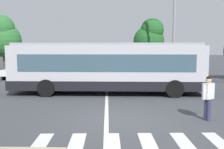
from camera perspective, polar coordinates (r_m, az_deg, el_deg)
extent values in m
plane|color=#424449|center=(9.92, 1.54, -10.31)|extent=(160.00, 160.00, 0.00)
cylinder|color=black|center=(16.91, 12.19, -1.83)|extent=(1.01, 0.35, 1.00)
cylinder|color=black|center=(14.63, 13.82, -3.11)|extent=(1.01, 0.35, 1.00)
cylinder|color=black|center=(17.16, -12.25, -1.72)|extent=(1.01, 0.35, 1.00)
cylinder|color=black|center=(14.92, -14.45, -2.95)|extent=(1.01, 0.35, 1.00)
cube|color=silver|center=(15.37, -1.12, 1.74)|extent=(11.39, 3.13, 2.55)
cube|color=black|center=(15.48, -1.11, -1.96)|extent=(11.50, 3.16, 0.55)
cube|color=#3D5666|center=(15.35, -1.12, 2.87)|extent=(10.04, 3.11, 0.96)
cube|color=#3D5666|center=(16.07, 19.39, 2.31)|extent=(0.16, 2.24, 1.63)
cube|color=black|center=(16.04, 19.51, 5.49)|extent=(0.16, 1.94, 0.28)
cube|color=#99999E|center=(15.33, -1.13, 6.79)|extent=(10.93, 2.90, 0.16)
cube|color=#28282B|center=(16.25, 19.59, -2.62)|extent=(0.25, 2.55, 0.36)
cylinder|color=#333856|center=(10.55, 20.30, -7.31)|extent=(0.16, 0.16, 0.85)
cylinder|color=#333856|center=(10.47, 20.83, -7.43)|extent=(0.16, 0.16, 0.85)
cube|color=white|center=(10.37, 20.72, -3.47)|extent=(0.48, 0.42, 0.60)
cylinder|color=white|center=(10.19, 19.86, -3.77)|extent=(0.10, 0.10, 0.55)
cylinder|color=white|center=(10.56, 21.53, -3.50)|extent=(0.10, 0.10, 0.55)
sphere|color=tan|center=(10.31, 20.80, -1.22)|extent=(0.22, 0.22, 0.22)
sphere|color=black|center=(10.30, 20.82, -0.86)|extent=(0.19, 0.19, 0.19)
cylinder|color=black|center=(26.39, -20.84, 0.35)|extent=(0.21, 0.64, 0.64)
cylinder|color=black|center=(25.90, -17.34, 0.37)|extent=(0.21, 0.64, 0.64)
cylinder|color=black|center=(23.79, -23.01, -0.34)|extent=(0.21, 0.64, 0.64)
cylinder|color=black|center=(23.24, -19.16, -0.33)|extent=(0.21, 0.64, 0.64)
cube|color=white|center=(24.78, -20.08, 0.77)|extent=(1.89, 4.53, 0.52)
cube|color=#3D5666|center=(24.66, -20.19, 1.86)|extent=(1.63, 2.18, 0.44)
cube|color=white|center=(24.65, -20.20, 2.29)|extent=(1.56, 2.00, 0.09)
cylinder|color=black|center=(25.60, -15.38, 0.36)|extent=(0.24, 0.65, 0.64)
cylinder|color=black|center=(25.34, -11.66, 0.40)|extent=(0.24, 0.65, 0.64)
cylinder|color=black|center=(22.88, -16.70, -0.34)|extent=(0.24, 0.65, 0.64)
cylinder|color=black|center=(22.59, -12.54, -0.31)|extent=(0.24, 0.65, 0.64)
cube|color=#38383D|center=(24.05, -14.07, 0.80)|extent=(2.09, 4.60, 0.52)
cube|color=#3D5666|center=(23.93, -14.14, 1.93)|extent=(1.73, 2.25, 0.44)
cube|color=#38383D|center=(23.91, -14.15, 2.37)|extent=(1.65, 2.07, 0.09)
cylinder|color=black|center=(25.58, -9.42, 0.50)|extent=(0.20, 0.64, 0.64)
cylinder|color=black|center=(25.40, -5.67, 0.51)|extent=(0.20, 0.64, 0.64)
cylinder|color=black|center=(22.84, -10.39, -0.20)|extent=(0.20, 0.64, 0.64)
cylinder|color=black|center=(22.63, -6.20, -0.19)|extent=(0.20, 0.64, 0.64)
cube|color=#234293|center=(24.07, -7.92, 0.93)|extent=(1.85, 4.51, 0.52)
cube|color=#3D5666|center=(23.94, -7.96, 2.06)|extent=(1.62, 2.17, 0.44)
cube|color=#234293|center=(23.93, -7.96, 2.50)|extent=(1.54, 1.99, 0.09)
cylinder|color=black|center=(25.20, -3.10, 0.49)|extent=(0.20, 0.64, 0.64)
cylinder|color=black|center=(25.19, 0.71, 0.49)|extent=(0.20, 0.64, 0.64)
cylinder|color=black|center=(22.43, -3.40, -0.22)|extent=(0.20, 0.64, 0.64)
cylinder|color=black|center=(22.41, 0.88, -0.21)|extent=(0.20, 0.64, 0.64)
cube|color=#C6B793|center=(23.76, -1.23, 0.93)|extent=(1.85, 4.51, 0.52)
cube|color=#3D5666|center=(23.63, -1.23, 2.06)|extent=(1.62, 2.17, 0.44)
cube|color=#C6B793|center=(23.62, -1.23, 2.51)|extent=(1.54, 1.99, 0.09)
cylinder|color=black|center=(24.89, 2.86, 0.42)|extent=(0.25, 0.65, 0.64)
cylinder|color=black|center=(25.18, 6.64, 0.45)|extent=(0.25, 0.65, 0.64)
cylinder|color=black|center=(22.15, 3.86, -0.30)|extent=(0.25, 0.65, 0.64)
cylinder|color=black|center=(22.47, 8.08, -0.26)|extent=(0.25, 0.65, 0.64)
cube|color=black|center=(23.63, 5.35, 0.87)|extent=(2.14, 4.62, 0.52)
cube|color=#3D5666|center=(23.50, 5.40, 2.01)|extent=(1.75, 2.27, 0.44)
cube|color=black|center=(23.49, 5.40, 2.46)|extent=(1.67, 2.08, 0.09)
cylinder|color=black|center=(25.57, 9.27, 0.50)|extent=(0.20, 0.64, 0.64)
cylinder|color=black|center=(25.91, 12.92, 0.50)|extent=(0.20, 0.64, 0.64)
cylinder|color=black|center=(22.84, 10.47, -0.20)|extent=(0.20, 0.64, 0.64)
cylinder|color=black|center=(23.22, 14.53, -0.19)|extent=(0.20, 0.64, 0.64)
cube|color=#AD1E1E|center=(24.34, 11.79, 0.92)|extent=(1.85, 4.51, 0.52)
cube|color=#3D5666|center=(24.21, 11.86, 2.03)|extent=(1.61, 2.17, 0.44)
cube|color=#AD1E1E|center=(24.20, 11.87, 2.47)|extent=(1.54, 1.99, 0.09)
cylinder|color=#939399|center=(21.83, 13.76, 12.26)|extent=(0.20, 0.20, 10.38)
cylinder|color=brown|center=(28.90, -22.80, 2.38)|extent=(0.36, 0.36, 2.29)
sphere|color=#2D7033|center=(28.86, -23.00, 7.08)|extent=(3.50, 3.50, 3.50)
sphere|color=#2D7033|center=(28.61, -23.47, 9.53)|extent=(2.63, 2.63, 2.63)
cylinder|color=brown|center=(27.24, 8.13, 2.62)|extent=(0.36, 0.36, 2.31)
sphere|color=#236028|center=(27.20, 8.20, 7.41)|extent=(3.21, 3.21, 3.21)
sphere|color=#236028|center=(27.02, 8.96, 9.79)|extent=(2.41, 2.41, 2.41)
cube|color=silver|center=(11.85, -1.21, -7.56)|extent=(0.16, 24.00, 0.01)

